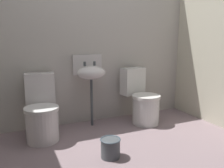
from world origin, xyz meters
The scene contains 6 objects.
ground_plane centered at (0.00, 0.00, -0.04)m, with size 3.53×2.51×0.08m, color gray.
wall_back centered at (0.00, 1.11, 1.06)m, with size 3.53×0.10×2.12m, color #B8B3AA.
toilet_left centered at (-0.74, 0.71, 0.32)m, with size 0.44×0.63×0.78m.
toilet_right centered at (0.67, 0.71, 0.32)m, with size 0.49×0.65×0.78m.
sink centered at (-0.04, 0.89, 0.75)m, with size 0.42×0.35×0.99m.
bucket centered at (-0.17, -0.07, 0.11)m, with size 0.21×0.21×0.20m.
Camera 1 is at (-1.04, -2.08, 1.20)m, focal length 36.85 mm.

